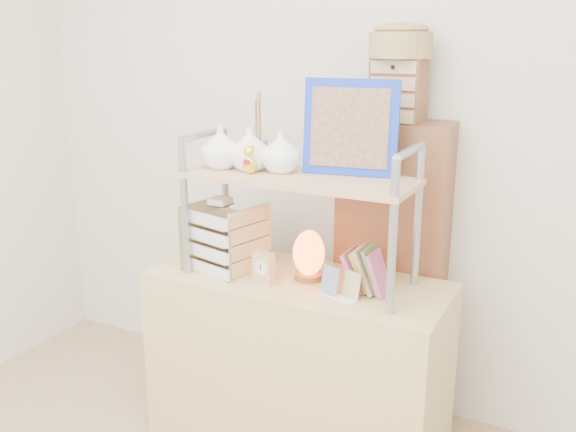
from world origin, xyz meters
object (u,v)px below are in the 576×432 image
at_px(letter_tray, 222,241).
at_px(salt_lamp, 309,254).
at_px(desk, 298,363).
at_px(cabinet, 391,277).

distance_m(letter_tray, salt_lamp, 0.37).
distance_m(desk, cabinet, 0.55).
xyz_separation_m(desk, salt_lamp, (0.04, 0.02, 0.48)).
relative_size(cabinet, salt_lamp, 6.67).
bearing_deg(salt_lamp, cabinet, 57.10).
height_order(letter_tray, salt_lamp, letter_tray).
relative_size(letter_tray, salt_lamp, 1.51).
bearing_deg(salt_lamp, letter_tray, -171.02).
xyz_separation_m(desk, letter_tray, (-0.33, -0.04, 0.50)).
distance_m(desk, letter_tray, 0.60).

